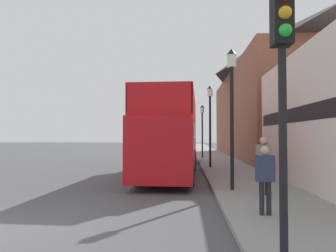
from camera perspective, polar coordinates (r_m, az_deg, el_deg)
The scene contains 12 objects.
ground_plane at distance 28.14m, azimuth -4.97°, elevation -5.84°, with size 144.00×144.00×0.00m, color #4C4C4F.
sidewalk at distance 25.00m, azimuth 8.91°, elevation -6.18°, with size 3.12×108.00×0.14m.
brick_terrace_rear at distance 32.13m, azimuth 15.84°, elevation 4.61°, with size 6.00×24.59×11.06m.
tour_bus at distance 16.26m, azimuth 0.38°, elevation -2.58°, with size 2.83×9.90×3.96m.
parked_car_ahead_of_bus at distance 24.15m, azimuth 2.69°, elevation -4.82°, with size 1.81×4.04×1.51m.
pedestrian_nearest at distance 8.20m, azimuth 16.55°, elevation -7.91°, with size 0.43×0.24×1.64m.
pedestrian_second at distance 10.97m, azimuth 16.34°, elevation -5.68°, with size 0.48×0.27×1.84m.
pedestrian_third at distance 14.42m, azimuth 16.64°, elevation -4.92°, with size 0.46×0.25×1.76m.
traffic_signal at distance 5.11m, azimuth 19.33°, elevation 10.54°, with size 0.28×0.42×4.05m.
lamp_post_nearest at distance 11.81m, azimuth 11.04°, elevation 5.74°, with size 0.35×0.35×4.97m.
lamp_post_second at distance 20.02m, azimuth 7.34°, elevation 2.63°, with size 0.35×0.35×4.95m.
lamp_post_third at distance 28.28m, azimuth 5.98°, elevation 0.84°, with size 0.35×0.35×4.54m.
Camera 1 is at (3.93, -6.79, 2.02)m, focal length 35.00 mm.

